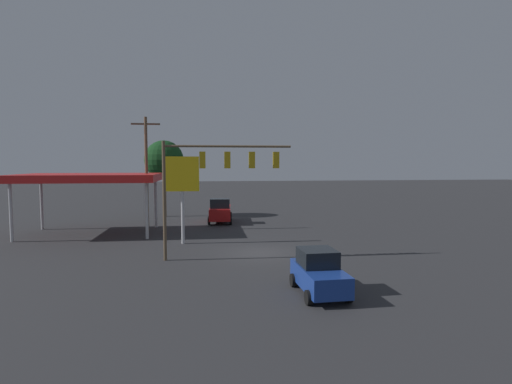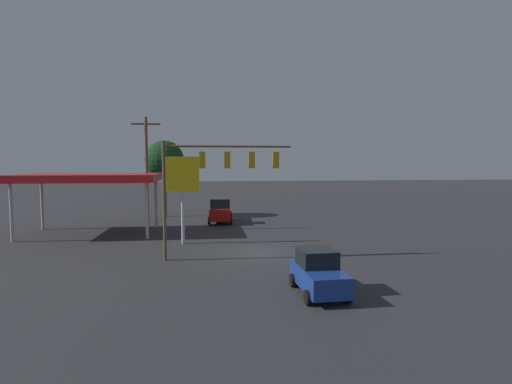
{
  "view_description": "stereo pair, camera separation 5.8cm",
  "coord_description": "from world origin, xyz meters",
  "px_view_note": "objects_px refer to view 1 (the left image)",
  "views": [
    {
      "loc": [
        3.42,
        25.44,
        5.87
      ],
      "look_at": [
        0.0,
        -2.0,
        3.82
      ],
      "focal_mm": 28.0,
      "sensor_mm": 36.0,
      "label": 1
    },
    {
      "loc": [
        3.37,
        25.45,
        5.87
      ],
      "look_at": [
        0.0,
        -2.0,
        3.82
      ],
      "focal_mm": 28.0,
      "sensor_mm": 36.0,
      "label": 2
    }
  ],
  "objects_px": {
    "pickup_parked": "(220,211)",
    "traffic_signal_assembly": "(216,170)",
    "utility_pole": "(147,171)",
    "price_sign": "(182,179)",
    "hatchback_crossing": "(319,273)",
    "street_tree": "(164,160)"
  },
  "relations": [
    {
      "from": "price_sign",
      "to": "street_tree",
      "type": "xyz_separation_m",
      "value": [
        2.81,
        -15.06,
        1.44
      ]
    },
    {
      "from": "pickup_parked",
      "to": "traffic_signal_assembly",
      "type": "bearing_deg",
      "value": 0.44
    },
    {
      "from": "hatchback_crossing",
      "to": "street_tree",
      "type": "bearing_deg",
      "value": -163.06
    },
    {
      "from": "traffic_signal_assembly",
      "to": "hatchback_crossing",
      "type": "distance_m",
      "value": 9.45
    },
    {
      "from": "utility_pole",
      "to": "price_sign",
      "type": "relative_size",
      "value": 1.54
    },
    {
      "from": "price_sign",
      "to": "pickup_parked",
      "type": "bearing_deg",
      "value": -106.85
    },
    {
      "from": "pickup_parked",
      "to": "street_tree",
      "type": "distance_m",
      "value": 9.2
    },
    {
      "from": "traffic_signal_assembly",
      "to": "utility_pole",
      "type": "xyz_separation_m",
      "value": [
        5.64,
        -10.89,
        -0.28
      ]
    },
    {
      "from": "price_sign",
      "to": "pickup_parked",
      "type": "distance_m",
      "value": 11.05
    },
    {
      "from": "street_tree",
      "to": "utility_pole",
      "type": "bearing_deg",
      "value": 86.51
    },
    {
      "from": "traffic_signal_assembly",
      "to": "street_tree",
      "type": "relative_size",
      "value": 0.94
    },
    {
      "from": "price_sign",
      "to": "pickup_parked",
      "type": "height_order",
      "value": "price_sign"
    },
    {
      "from": "traffic_signal_assembly",
      "to": "street_tree",
      "type": "xyz_separation_m",
      "value": [
        5.09,
        -19.93,
        0.7
      ]
    },
    {
      "from": "traffic_signal_assembly",
      "to": "street_tree",
      "type": "height_order",
      "value": "street_tree"
    },
    {
      "from": "traffic_signal_assembly",
      "to": "pickup_parked",
      "type": "relative_size",
      "value": 1.46
    },
    {
      "from": "traffic_signal_assembly",
      "to": "pickup_parked",
      "type": "bearing_deg",
      "value": -92.87
    },
    {
      "from": "traffic_signal_assembly",
      "to": "price_sign",
      "type": "xyz_separation_m",
      "value": [
        2.28,
        -4.87,
        -0.74
      ]
    },
    {
      "from": "utility_pole",
      "to": "price_sign",
      "type": "bearing_deg",
      "value": 119.2
    },
    {
      "from": "price_sign",
      "to": "hatchback_crossing",
      "type": "height_order",
      "value": "price_sign"
    },
    {
      "from": "price_sign",
      "to": "pickup_parked",
      "type": "xyz_separation_m",
      "value": [
        -3.03,
        -10.01,
        -3.57
      ]
    },
    {
      "from": "price_sign",
      "to": "hatchback_crossing",
      "type": "xyz_separation_m",
      "value": [
        -6.67,
        11.95,
        -3.73
      ]
    },
    {
      "from": "utility_pole",
      "to": "street_tree",
      "type": "xyz_separation_m",
      "value": [
        -0.55,
        -9.05,
        0.97
      ]
    }
  ]
}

